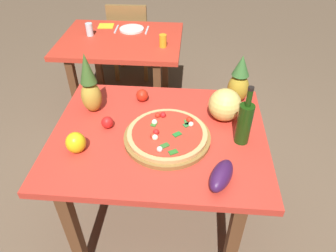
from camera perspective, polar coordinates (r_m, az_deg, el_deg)
name	(u,v)px	position (r m, az deg, el deg)	size (l,w,h in m)	color
ground_plane	(161,213)	(2.26, -1.35, -15.67)	(10.00, 10.00, 0.00)	brown
display_table	(159,145)	(1.77, -1.67, -3.45)	(1.17, 0.93, 0.74)	brown
background_table	(122,50)	(2.87, -8.43, 13.63)	(1.04, 0.80, 0.74)	brown
dining_chair	(130,37)	(3.50, -6.92, 15.85)	(0.41, 0.41, 0.85)	olive
pizza_board	(167,137)	(1.66, -0.14, -2.09)	(0.46, 0.46, 0.03)	olive
pizza	(167,133)	(1.65, -0.16, -1.35)	(0.42, 0.42, 0.05)	tan
wine_bottle	(244,122)	(1.63, 13.77, 0.63)	(0.08, 0.08, 0.33)	#183A0D
pineapple_left	(90,87)	(1.84, -14.11, 7.00)	(0.12, 0.12, 0.37)	gold
pineapple_right	(239,81)	(1.93, 12.86, 7.96)	(0.13, 0.13, 0.31)	#AA8A25
melon	(225,105)	(1.79, 10.33, 3.83)	(0.19, 0.19, 0.19)	#E6C967
bell_pepper	(76,143)	(1.64, -16.48, -2.92)	(0.10, 0.10, 0.11)	yellow
eggplant	(221,175)	(1.45, 9.71, -8.89)	(0.20, 0.09, 0.09)	#3B1849
tomato_at_corner	(107,122)	(1.76, -11.02, 0.65)	(0.07, 0.07, 0.07)	red
tomato_near_board	(142,95)	(1.95, -4.74, 5.60)	(0.08, 0.08, 0.08)	red
drinking_glass_juice	(163,41)	(2.62, -0.94, 15.28)	(0.06, 0.06, 0.10)	orange
drinking_glass_water	(89,29)	(2.91, -14.15, 16.72)	(0.06, 0.06, 0.11)	silver
dinner_plate	(132,29)	(2.97, -6.64, 17.16)	(0.22, 0.22, 0.02)	white
fork_utensil	(117,29)	(3.01, -9.38, 17.06)	(0.02, 0.18, 0.01)	silver
knife_utensil	(147,30)	(2.95, -3.84, 17.08)	(0.02, 0.18, 0.01)	silver
napkin_folded	(106,26)	(3.10, -11.24, 17.49)	(0.14, 0.12, 0.01)	yellow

